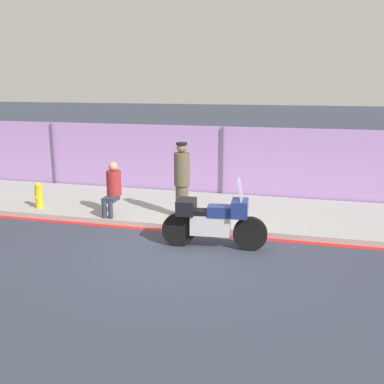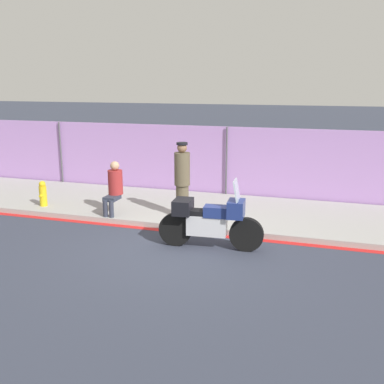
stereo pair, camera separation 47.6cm
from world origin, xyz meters
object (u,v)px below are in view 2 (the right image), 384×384
at_px(motorcycle, 210,221).
at_px(person_seated_on_curb, 114,185).
at_px(fire_hydrant, 43,194).
at_px(officer_standing, 182,179).

xyz_separation_m(motorcycle, person_seated_on_curb, (-2.79, 1.32, 0.26)).
distance_m(person_seated_on_curb, fire_hydrant, 2.16).
bearing_deg(motorcycle, fire_hydrant, 159.98).
bearing_deg(motorcycle, person_seated_on_curb, 150.28).
xyz_separation_m(motorcycle, officer_standing, (-1.10, 1.54, 0.47)).
relative_size(motorcycle, fire_hydrant, 3.23).
bearing_deg(officer_standing, person_seated_on_curb, -172.56).
xyz_separation_m(officer_standing, fire_hydrant, (-3.82, -0.17, -0.60)).
bearing_deg(person_seated_on_curb, motorcycle, -25.24).
bearing_deg(officer_standing, motorcycle, -54.48).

